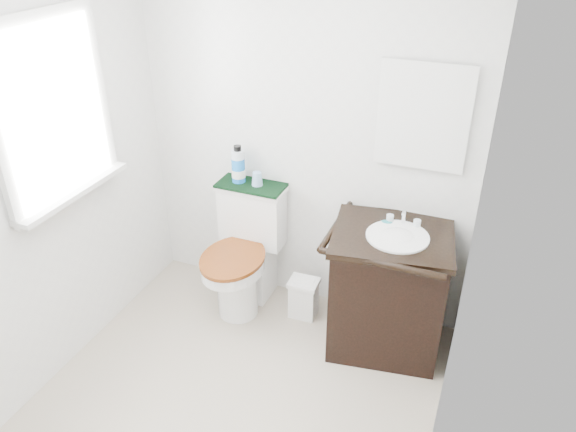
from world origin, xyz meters
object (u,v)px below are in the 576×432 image
Objects in this scene: vanity at (388,287)px; mouthwash_bottle at (238,165)px; toilet at (246,257)px; cup at (257,179)px; trash_bin at (303,298)px.

vanity is 3.60× the size of mouthwash_bottle.
mouthwash_bottle is (-0.09, 0.14, 0.62)m from toilet.
toilet is 0.93× the size of vanity.
cup is at bearing 168.68° from vanity.
vanity is at bearing -3.50° from toilet.
mouthwash_bottle is (-0.53, 0.14, 0.84)m from trash_bin.
mouthwash_bottle reaches higher than toilet.
vanity reaches higher than trash_bin.
toilet is 3.33× the size of mouthwash_bottle.
mouthwash_bottle is 2.78× the size of cup.
trash_bin is (0.43, -0.01, -0.23)m from toilet.
toilet is 1.01m from vanity.
cup reaches higher than vanity.
cup is (0.14, -0.00, -0.07)m from mouthwash_bottle.
trash_bin is (-0.57, 0.06, -0.29)m from vanity.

